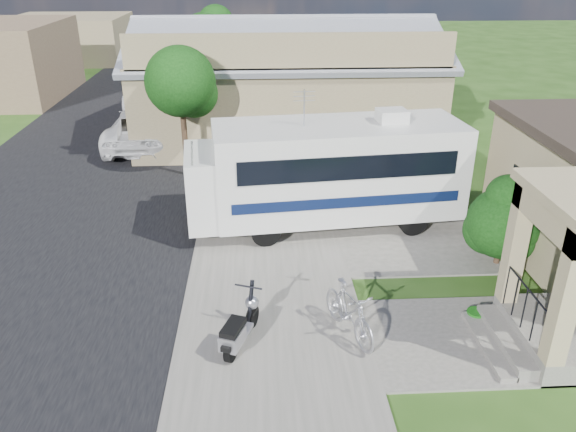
{
  "coord_description": "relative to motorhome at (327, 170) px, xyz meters",
  "views": [
    {
      "loc": [
        -1.19,
        -10.26,
        7.26
      ],
      "look_at": [
        -0.5,
        2.5,
        1.3
      ],
      "focal_mm": 35.0,
      "sensor_mm": 36.0,
      "label": 1
    }
  ],
  "objects": [
    {
      "name": "street_tree_b",
      "position": [
        -4.44,
        14.4,
        1.69
      ],
      "size": [
        2.44,
        2.4,
        4.73
      ],
      "color": "black",
      "rests_on": "ground"
    },
    {
      "name": "van",
      "position": [
        -7.3,
        14.86,
        -0.76
      ],
      "size": [
        2.93,
        6.65,
        1.9
      ],
      "primitive_type": "imported",
      "rotation": [
        0.0,
        0.0,
        0.04
      ],
      "color": "white",
      "rests_on": "ground"
    },
    {
      "name": "street_tree_c",
      "position": [
        -4.44,
        23.4,
        1.4
      ],
      "size": [
        2.44,
        2.4,
        4.42
      ],
      "color": "black",
      "rests_on": "ground"
    },
    {
      "name": "garden_hose",
      "position": [
        2.73,
        -4.95,
        -1.62
      ],
      "size": [
        0.4,
        0.4,
        0.18
      ],
      "primitive_type": "cylinder",
      "color": "#175F13",
      "rests_on": "ground"
    },
    {
      "name": "pickup_truck",
      "position": [
        -6.66,
        8.07,
        -0.92
      ],
      "size": [
        2.63,
        5.7,
        1.58
      ],
      "primitive_type": "imported",
      "rotation": [
        0.0,
        0.0,
        3.14
      ],
      "color": "white",
      "rests_on": "ground"
    },
    {
      "name": "sidewalk_slab",
      "position": [
        -1.74,
        5.35,
        -1.68
      ],
      "size": [
        4.0,
        80.0,
        0.06
      ],
      "primitive_type": "cube",
      "color": "#5E5C55",
      "rests_on": "ground"
    },
    {
      "name": "bicycle",
      "position": [
        -0.16,
        -5.42,
        -1.12
      ],
      "size": [
        1.22,
        2.0,
        1.16
      ],
      "primitive_type": "imported",
      "rotation": [
        0.0,
        0.0,
        0.37
      ],
      "color": "#A8A8B0",
      "rests_on": "ground"
    },
    {
      "name": "street_slab",
      "position": [
        -8.24,
        5.35,
        -1.7
      ],
      "size": [
        9.0,
        80.0,
        0.02
      ],
      "primitive_type": "cube",
      "color": "black",
      "rests_on": "ground"
    },
    {
      "name": "street_tree_a",
      "position": [
        -4.44,
        4.4,
        1.54
      ],
      "size": [
        2.44,
        2.4,
        4.58
      ],
      "color": "black",
      "rests_on": "ground"
    },
    {
      "name": "warehouse",
      "position": [
        -0.74,
        9.32,
        0.28
      ],
      "size": [
        12.5,
        8.4,
        5.04
      ],
      "color": "#7B6B4D",
      "rests_on": "ground"
    },
    {
      "name": "ground",
      "position": [
        -0.74,
        -4.65,
        -1.71
      ],
      "size": [
        120.0,
        120.0,
        0.0
      ],
      "primitive_type": "plane",
      "color": "#204011"
    },
    {
      "name": "distant_bldg_near",
      "position": [
        -15.74,
        29.35,
        -0.11
      ],
      "size": [
        8.0,
        7.0,
        3.2
      ],
      "primitive_type": "cube",
      "color": "#7B6B4D",
      "rests_on": "ground"
    },
    {
      "name": "shrub",
      "position": [
        4.18,
        -2.53,
        -0.45
      ],
      "size": [
        1.99,
        1.9,
        2.45
      ],
      "color": "black",
      "rests_on": "ground"
    },
    {
      "name": "motorhome",
      "position": [
        0.0,
        0.0,
        0.0
      ],
      "size": [
        7.96,
        3.22,
        3.98
      ],
      "rotation": [
        0.0,
        0.0,
        0.11
      ],
      "color": "silver",
      "rests_on": "ground"
    },
    {
      "name": "scooter",
      "position": [
        -2.4,
        -5.66,
        -1.21
      ],
      "size": [
        0.88,
        1.63,
        1.11
      ],
      "rotation": [
        0.0,
        0.0,
        -0.36
      ],
      "color": "black",
      "rests_on": "ground"
    },
    {
      "name": "walk_slab",
      "position": [
        2.26,
        -5.65,
        -1.68
      ],
      "size": [
        4.0,
        3.0,
        0.05
      ],
      "primitive_type": "cube",
      "color": "#5E5C55",
      "rests_on": "ground"
    },
    {
      "name": "driveway_slab",
      "position": [
        0.76,
        -0.15,
        -1.68
      ],
      "size": [
        7.0,
        6.0,
        0.05
      ],
      "primitive_type": "cube",
      "color": "#5E5C55",
      "rests_on": "ground"
    }
  ]
}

